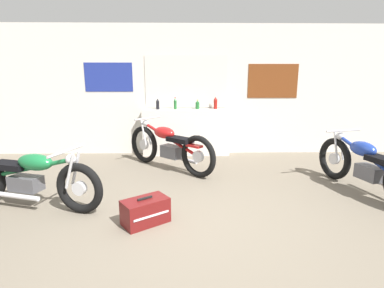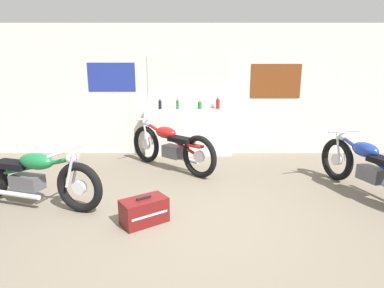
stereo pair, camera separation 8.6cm
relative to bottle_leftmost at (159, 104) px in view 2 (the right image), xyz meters
name	(u,v)px [view 2 (the right image)]	position (x,y,z in m)	size (l,w,h in m)	color
ground_plane	(192,228)	(0.69, -3.27, -1.13)	(24.00, 24.00, 0.00)	#706656
wall_back	(192,91)	(0.69, 0.22, 0.27)	(10.00, 0.07, 2.80)	silver
sill_counter	(188,132)	(0.61, 0.04, -0.62)	(1.90, 0.28, 1.02)	silver
bottle_leftmost	(159,104)	(0.00, 0.00, 0.00)	(0.07, 0.07, 0.25)	black
bottle_left_center	(177,104)	(0.38, 0.01, 0.00)	(0.06, 0.06, 0.26)	#23662D
bottle_center	(199,105)	(0.85, 0.03, -0.02)	(0.09, 0.09, 0.20)	#23662D
bottle_right_center	(217,103)	(1.25, 0.06, 0.02)	(0.08, 0.08, 0.29)	maroon
motorcycle_green	(30,177)	(-1.48, -2.62, -0.73)	(2.12, 0.86, 0.82)	black
motorcycle_blue	(368,167)	(3.28, -2.24, -0.72)	(0.74, 2.00, 0.87)	black
motorcycle_red	(170,146)	(0.28, -1.01, -0.69)	(1.67, 1.52, 0.93)	black
hard_case_darkred	(144,211)	(0.12, -3.14, -0.98)	(0.61, 0.55, 0.33)	maroon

